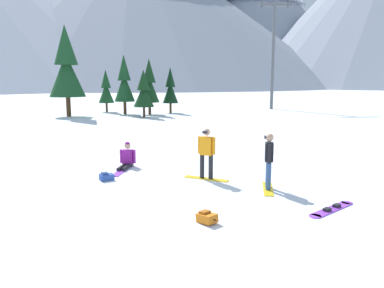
# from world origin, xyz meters

# --- Properties ---
(ground_plane) EXTENTS (800.00, 800.00, 0.00)m
(ground_plane) POSITION_xyz_m (0.00, 0.00, 0.00)
(ground_plane) COLOR white
(snowboarder_foreground) EXTENTS (0.66, 1.54, 1.73)m
(snowboarder_foreground) POSITION_xyz_m (3.48, 0.90, 0.92)
(snowboarder_foreground) COLOR yellow
(snowboarder_foreground) RESTS_ON ground_plane
(snowboarder_midground) EXTENTS (1.47, 1.07, 1.73)m
(snowboarder_midground) POSITION_xyz_m (1.77, 2.30, 0.91)
(snowboarder_midground) COLOR yellow
(snowboarder_midground) RESTS_ON ground_plane
(snowboarder_background) EXTENTS (0.84, 1.82, 0.97)m
(snowboarder_background) POSITION_xyz_m (-1.02, 4.36, 0.34)
(snowboarder_background) COLOR black
(snowboarder_background) RESTS_ON ground_plane
(loose_snowboard_near_right) EXTENTS (1.72, 1.30, 0.09)m
(loose_snowboard_near_right) POSITION_xyz_m (4.56, -1.10, 0.02)
(loose_snowboard_near_right) COLOR #993FD8
(loose_snowboard_near_right) RESTS_ON ground_plane
(backpack_blue) EXTENTS (0.55, 0.47, 0.27)m
(backpack_blue) POSITION_xyz_m (-1.58, 2.52, 0.12)
(backpack_blue) COLOR #2D4C9E
(backpack_blue) RESTS_ON ground_plane
(backpack_orange) EXTENTS (0.53, 0.56, 0.28)m
(backpack_orange) POSITION_xyz_m (1.20, -1.64, 0.13)
(backpack_orange) COLOR orange
(backpack_orange) RESTS_ON ground_plane
(pine_tree_twin) EXTENTS (1.62, 1.62, 4.42)m
(pine_tree_twin) POSITION_xyz_m (-4.63, 30.43, 2.41)
(pine_tree_twin) COLOR #472D19
(pine_tree_twin) RESTS_ON ground_plane
(pine_tree_short) EXTENTS (3.22, 3.22, 8.23)m
(pine_tree_short) POSITION_xyz_m (-7.57, 25.82, 4.49)
(pine_tree_short) COLOR #472D19
(pine_tree_short) RESTS_ON ground_plane
(pine_tree_leaning) EXTENTS (1.93, 1.93, 5.39)m
(pine_tree_leaning) POSITION_xyz_m (-0.13, 27.14, 2.94)
(pine_tree_leaning) COLOR #472D19
(pine_tree_leaning) RESTS_ON ground_plane
(pine_tree_tall) EXTENTS (1.98, 1.98, 5.76)m
(pine_tree_tall) POSITION_xyz_m (-2.54, 27.47, 3.13)
(pine_tree_tall) COLOR #472D19
(pine_tree_tall) RESTS_ON ground_plane
(pine_tree_slender) EXTENTS (1.86, 1.86, 4.26)m
(pine_tree_slender) POSITION_xyz_m (-0.65, 24.50, 2.33)
(pine_tree_slender) COLOR #472D19
(pine_tree_slender) RESTS_ON ground_plane
(pine_tree_young) EXTENTS (1.59, 1.59, 4.61)m
(pine_tree_young) POSITION_xyz_m (1.98, 28.59, 2.51)
(pine_tree_young) COLOR #472D19
(pine_tree_young) RESTS_ON ground_plane
(ski_lift_tower) EXTENTS (3.71, 0.36, 11.79)m
(ski_lift_tower) POSITION_xyz_m (13.92, 32.62, 6.72)
(ski_lift_tower) COLOR #595B60
(ski_lift_tower) RESTS_ON ground_plane
(peak_east_ridge) EXTENTS (211.55, 211.55, 77.06)m
(peak_east_ridge) POSITION_xyz_m (-7.87, 196.41, 40.26)
(peak_east_ridge) COLOR #8C93A3
(peak_east_ridge) RESTS_ON ground_plane
(peak_north_spur) EXTENTS (138.43, 138.43, 76.58)m
(peak_north_spur) POSITION_xyz_m (61.18, 220.67, 40.01)
(peak_north_spur) COLOR #8C93A3
(peak_north_spur) RESTS_ON ground_plane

